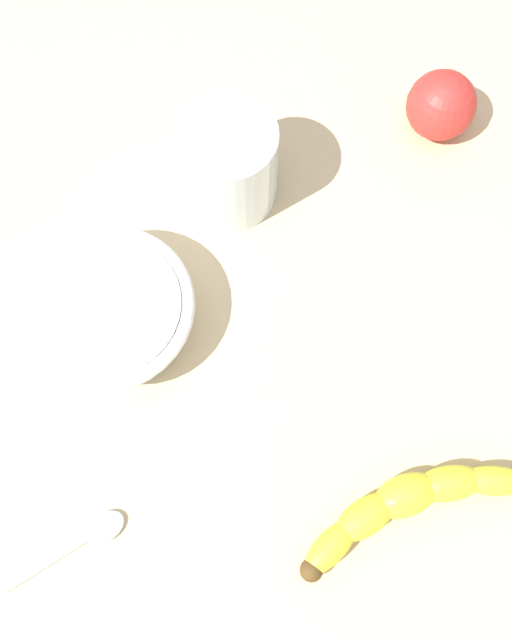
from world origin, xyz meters
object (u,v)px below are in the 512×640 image
object	(u,v)px
smoothie_glass	(228,165)
teaspoon	(97,532)
ceramic_bowl	(110,312)
apple_fruit	(441,105)
banana	(409,504)

from	to	relation	value
smoothie_glass	teaspoon	distance (cm)	34.49
ceramic_bowl	apple_fruit	size ratio (longest dim) A/B	2.25
banana	ceramic_bowl	bearing A→B (deg)	-53.65
banana	teaspoon	size ratio (longest dim) A/B	1.94
banana	smoothie_glass	distance (cm)	34.09
banana	ceramic_bowl	xyz separation A→B (cm)	(20.61, 22.58, 1.23)
ceramic_bowl	teaspoon	distance (cm)	18.89
banana	apple_fruit	distance (cm)	38.29
smoothie_glass	ceramic_bowl	distance (cm)	17.35
smoothie_glass	ceramic_bowl	bearing A→B (deg)	133.28
apple_fruit	teaspoon	bearing A→B (deg)	132.18
smoothie_glass	banana	bearing A→B (deg)	-162.82
banana	ceramic_bowl	size ratio (longest dim) A/B	1.37
smoothie_glass	ceramic_bowl	world-z (taller)	smoothie_glass
smoothie_glass	teaspoon	bearing A→B (deg)	152.03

